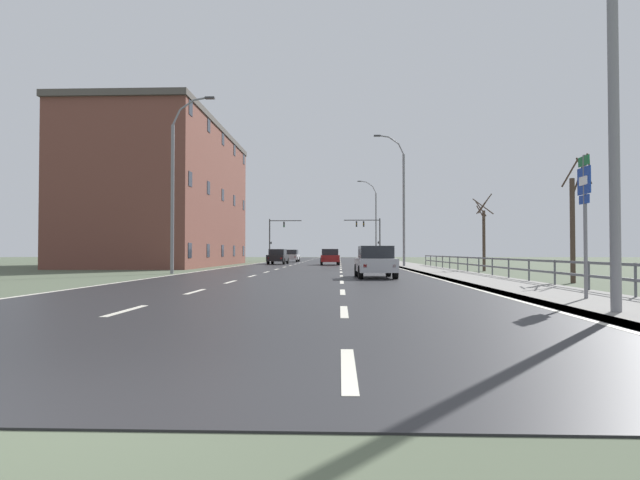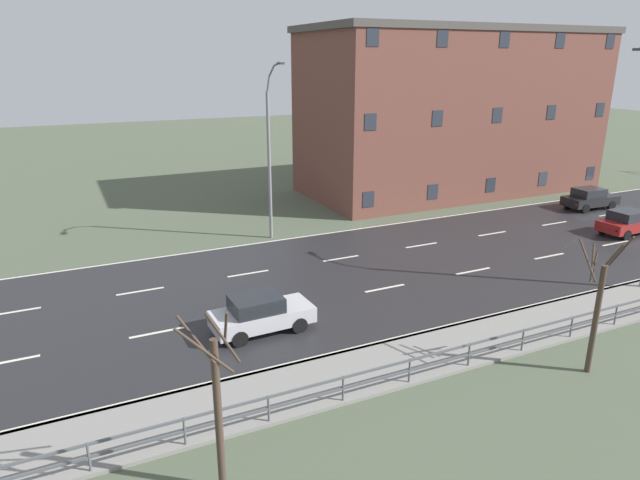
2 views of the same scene
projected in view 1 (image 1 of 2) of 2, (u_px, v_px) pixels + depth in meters
The scene contains 18 objects.
ground_plane at pixel (317, 266), 51.71m from camera, with size 160.00×160.00×0.12m.
road_asphalt_strip at pixel (321, 262), 63.70m from camera, with size 14.00×120.00×0.03m.
sidewalk_right at pixel (391, 262), 63.39m from camera, with size 3.00×120.00×0.12m.
guardrail at pixel (479, 262), 28.74m from camera, with size 0.07×35.60×1.00m.
street_lamp_foreground at pixel (605, 50), 10.31m from camera, with size 2.53×0.24×10.73m.
street_lamp_midground at pixel (402, 202), 43.82m from camera, with size 2.58×0.24×11.12m.
street_lamp_distant at pixel (375, 222), 77.34m from camera, with size 2.82×0.24×11.82m.
street_lamp_left_bank at pixel (175, 187), 30.97m from camera, with size 2.58×0.24×10.47m.
highway_sign at pixel (585, 208), 13.19m from camera, with size 0.09×0.68×3.72m.
traffic_signal_right at pixel (371, 232), 73.86m from camera, with size 5.12×0.36×6.01m.
traffic_signal_left at pixel (275, 233), 76.21m from camera, with size 4.74×0.36×6.07m.
car_near_left at pixel (330, 257), 51.19m from camera, with size 1.98×4.17×1.57m.
car_far_right at pixel (278, 257), 54.42m from camera, with size 1.99×4.18×1.57m.
car_distant at pixel (292, 256), 67.23m from camera, with size 1.92×4.15×1.57m.
car_mid_centre at pixel (375, 262), 25.71m from camera, with size 1.95×4.16×1.57m.
brick_building at pixel (167, 197), 49.52m from camera, with size 10.85×24.39×12.98m.
bare_tree_near at pixel (574, 222), 21.62m from camera, with size 1.18×1.52×5.32m.
bare_tree_mid at pixel (484, 235), 34.94m from camera, with size 1.50×1.57×5.21m.
Camera 1 is at (2.24, -3.71, 1.28)m, focal length 29.55 mm.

